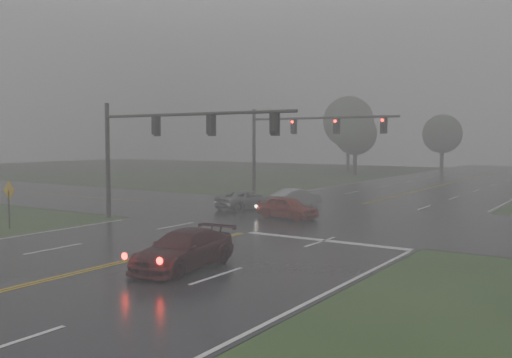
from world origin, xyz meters
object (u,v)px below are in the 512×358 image
Objects in this scene: signal_gantry_near at (158,137)px; signal_gantry_far at (295,135)px; car_grey at (248,210)px; sedan_red at (287,219)px; sedan_silver at (297,207)px; sedan_maroon at (184,269)px.

signal_gantry_near is 16.18m from signal_gantry_far.
car_grey is at bearing 84.90° from signal_gantry_near.
sedan_red reaches higher than sedan_silver.
car_grey is at bearing 112.71° from sedan_maroon.
car_grey is (-4.54, 2.44, 0.00)m from sedan_red.
signal_gantry_near is at bearing 145.74° from sedan_red.
car_grey is 0.37× the size of signal_gantry_far.
sedan_maroon is 14.21m from sedan_red.
car_grey is (-1.94, -3.31, 0.00)m from sedan_silver.
sedan_maroon is 1.26× the size of sedan_silver.
sedan_red is at bearing 168.34° from car_grey.
sedan_maroon is 0.38× the size of signal_gantry_far.
sedan_silver is at bearing -103.80° from car_grey.
signal_gantry_far is at bearing 106.61° from sedan_maroon.
signal_gantry_far is at bearing 36.13° from sedan_red.
sedan_maroon is 0.37× the size of signal_gantry_near.
car_grey is 0.36× the size of signal_gantry_near.
sedan_maroon is at bearing 133.09° from car_grey.
signal_gantry_far is (-0.95, 8.06, 5.17)m from car_grey.
signal_gantry_near reaches higher than sedan_red.
sedan_red is 0.84× the size of car_grey.
signal_gantry_far reaches higher than sedan_maroon.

